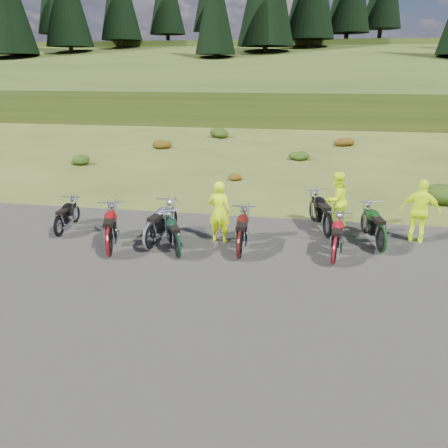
% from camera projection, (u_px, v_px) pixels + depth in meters
% --- Properties ---
extents(ground, '(300.00, 300.00, 0.00)m').
position_uv_depth(ground, '(196.00, 263.00, 11.63)').
color(ground, '#3A4416').
rests_on(ground, ground).
extents(gravel_pad, '(20.00, 12.00, 0.04)m').
position_uv_depth(gravel_pad, '(176.00, 300.00, 9.78)').
color(gravel_pad, black).
rests_on(gravel_pad, ground).
extents(hill_slope, '(300.00, 45.97, 9.37)m').
position_uv_depth(hill_slope, '(282.00, 107.00, 58.02)').
color(hill_slope, '#283B13').
rests_on(hill_slope, ground).
extents(hill_plateau, '(300.00, 90.00, 9.17)m').
position_uv_depth(hill_plateau, '(293.00, 88.00, 113.68)').
color(hill_plateau, '#283B13').
rests_on(hill_plateau, ground).
extents(conifer_14, '(5.28, 5.28, 14.00)m').
position_uv_depth(conifer_14, '(9.00, 0.00, 79.13)').
color(conifer_14, black).
rests_on(conifer_14, ground).
extents(conifer_21, '(5.28, 5.28, 14.00)m').
position_uv_depth(conifer_21, '(215.00, 4.00, 55.22)').
color(conifer_21, black).
rests_on(conifer_21, ground).
extents(shrub_1, '(1.03, 1.03, 0.61)m').
position_uv_depth(shrub_1, '(79.00, 159.00, 23.46)').
color(shrub_1, '#1E380E').
rests_on(shrub_1, ground).
extents(shrub_2, '(1.30, 1.30, 0.77)m').
position_uv_depth(shrub_2, '(161.00, 143.00, 27.89)').
color(shrub_2, '#5D2E0B').
rests_on(shrub_2, ground).
extents(shrub_3, '(1.56, 1.56, 0.92)m').
position_uv_depth(shrub_3, '(220.00, 131.00, 32.32)').
color(shrub_3, '#1E380E').
rests_on(shrub_3, ground).
extents(shrub_4, '(0.77, 0.77, 0.45)m').
position_uv_depth(shrub_4, '(233.00, 175.00, 20.15)').
color(shrub_4, '#5D2E0B').
rests_on(shrub_4, ground).
extents(shrub_5, '(1.03, 1.03, 0.61)m').
position_uv_depth(shrub_5, '(298.00, 154.00, 24.58)').
color(shrub_5, '#1E380E').
rests_on(shrub_5, ground).
extents(shrub_6, '(1.30, 1.30, 0.77)m').
position_uv_depth(shrub_6, '(343.00, 140.00, 29.01)').
color(shrub_6, '#5D2E0B').
rests_on(shrub_6, ground).
extents(motorcycle_0, '(0.81, 1.94, 0.99)m').
position_uv_depth(motorcycle_0, '(60.00, 237.00, 13.41)').
color(motorcycle_0, black).
rests_on(motorcycle_0, ground).
extents(motorcycle_1, '(1.46, 2.43, 1.21)m').
position_uv_depth(motorcycle_1, '(110.00, 257.00, 11.99)').
color(motorcycle_1, maroon).
rests_on(motorcycle_1, ground).
extents(motorcycle_2, '(1.48, 2.06, 1.04)m').
position_uv_depth(motorcycle_2, '(178.00, 259.00, 11.89)').
color(motorcycle_2, black).
rests_on(motorcycle_2, ground).
extents(motorcycle_3, '(1.05, 2.34, 1.18)m').
position_uv_depth(motorcycle_3, '(151.00, 251.00, 12.43)').
color(motorcycle_3, '#AEADB2').
rests_on(motorcycle_3, ground).
extents(motorcycle_4, '(0.81, 2.21, 1.14)m').
position_uv_depth(motorcycle_4, '(239.00, 259.00, 11.86)').
color(motorcycle_4, '#430D0B').
rests_on(motorcycle_4, ground).
extents(motorcycle_5, '(1.32, 2.43, 1.21)m').
position_uv_depth(motorcycle_5, '(326.00, 238.00, 13.32)').
color(motorcycle_5, black).
rests_on(motorcycle_5, ground).
extents(motorcycle_6, '(1.00, 2.19, 1.10)m').
position_uv_depth(motorcycle_6, '(333.00, 265.00, 11.50)').
color(motorcycle_6, maroon).
rests_on(motorcycle_6, ground).
extents(motorcycle_7, '(1.08, 2.29, 1.15)m').
position_uv_depth(motorcycle_7, '(379.00, 253.00, 12.26)').
color(motorcycle_7, black).
rests_on(motorcycle_7, ground).
extents(person_middle, '(0.73, 0.54, 1.84)m').
position_uv_depth(person_middle, '(219.00, 213.00, 12.71)').
color(person_middle, '#D7FF0D').
rests_on(person_middle, ground).
extents(person_right_a, '(1.12, 1.12, 1.83)m').
position_uv_depth(person_right_a, '(336.00, 201.00, 13.87)').
color(person_right_a, '#D7FF0D').
rests_on(person_right_a, ground).
extents(person_right_b, '(1.19, 0.73, 1.89)m').
position_uv_depth(person_right_b, '(420.00, 212.00, 12.71)').
color(person_right_b, '#D7FF0D').
rests_on(person_right_b, ground).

